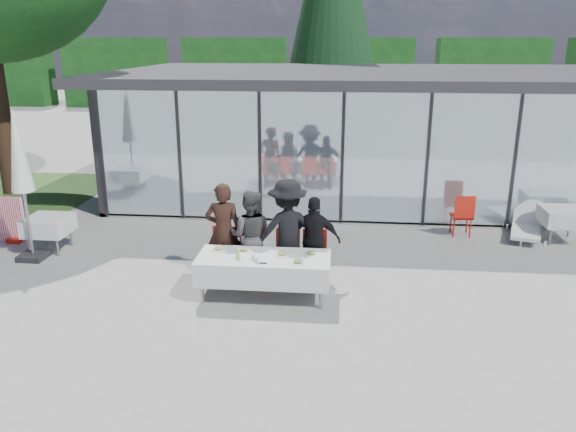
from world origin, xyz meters
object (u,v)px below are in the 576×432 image
object	(u,v)px
plate_b	(244,250)
plate_extra	(298,262)
spare_table_left	(49,225)
diner_chair_c	(287,253)
diner_chair_b	(251,252)
folded_eyeglasses	(262,263)
spare_table_right	(562,217)
diner_b	(250,235)
juice_bottle	(238,255)
plate_c	(282,254)
spare_chair_a	(572,206)
spare_chair_b	(463,214)
diner_a	(224,231)
diner_c	(287,231)
diner_chair_a	(224,251)
plate_a	(218,249)
market_umbrella	(20,162)
plate_d	(311,253)
lounger	(526,225)
diner_d	(315,240)
dining_table	(264,268)
diner_chair_d	(314,254)

from	to	relation	value
plate_b	plate_extra	size ratio (longest dim) A/B	1.00
spare_table_left	diner_chair_c	bearing A→B (deg)	-11.56
diner_chair_b	plate_b	size ratio (longest dim) A/B	3.96
folded_eyeglasses	spare_table_right	bearing A→B (deg)	31.79
diner_b	juice_bottle	world-z (taller)	diner_b
plate_c	spare_chair_a	size ratio (longest dim) A/B	0.25
juice_bottle	spare_chair_b	distance (m)	5.78
diner_b	spare_table_right	distance (m)	7.01
diner_a	plate_extra	size ratio (longest dim) A/B	7.39
juice_bottle	diner_c	bearing A→B (deg)	51.90
diner_chair_a	spare_chair_a	distance (m)	8.37
plate_a	spare_table_left	xyz separation A→B (m)	(-3.97, 1.59, -0.22)
plate_a	market_umbrella	xyz separation A→B (m)	(-4.09, 1.07, 1.23)
plate_d	spare_chair_b	size ratio (longest dim) A/B	0.25
diner_c	spare_table_left	bearing A→B (deg)	-29.19
diner_chair_b	spare_chair_a	size ratio (longest dim) A/B	1.00
spare_table_right	spare_chair_a	distance (m)	1.11
plate_a	plate_b	bearing A→B (deg)	-2.50
diner_b	plate_a	size ratio (longest dim) A/B	6.86
market_umbrella	spare_chair_b	bearing A→B (deg)	14.21
plate_a	lounger	size ratio (longest dim) A/B	0.17
plate_c	juice_bottle	size ratio (longest dim) A/B	1.79
spare_table_left	spare_chair_a	size ratio (longest dim) A/B	0.88
plate_d	spare_table_right	size ratio (longest dim) A/B	0.29
diner_chair_c	market_umbrella	world-z (taller)	market_umbrella
plate_c	juice_bottle	bearing A→B (deg)	-161.05
diner_chair_a	diner_chair_b	size ratio (longest dim) A/B	1.00
plate_b	spare_table_left	distance (m)	4.71
plate_extra	market_umbrella	distance (m)	5.86
spare_table_right	market_umbrella	bearing A→B (deg)	-168.85
diner_c	spare_chair_a	distance (m)	7.33
diner_b	diner_d	world-z (taller)	diner_b
folded_eyeglasses	lounger	distance (m)	6.78
diner_chair_c	diner_chair_b	bearing A→B (deg)	180.00
juice_bottle	spare_chair_b	xyz separation A→B (m)	(4.42, 3.71, -0.28)
diner_chair_a	plate_a	bearing A→B (deg)	-87.63
diner_d	juice_bottle	bearing A→B (deg)	42.02
lounger	spare_table_left	bearing A→B (deg)	-169.54
dining_table	spare_table_right	distance (m)	7.03
diner_b	diner_c	world-z (taller)	diner_c
plate_a	market_umbrella	bearing A→B (deg)	165.32
spare_table_right	spare_chair_b	bearing A→B (deg)	177.70
juice_bottle	spare_table_left	bearing A→B (deg)	155.86
diner_chair_b	spare_chair_b	size ratio (longest dim) A/B	1.00
folded_eyeglasses	diner_b	bearing A→B (deg)	108.90
diner_chair_d	spare_table_right	distance (m)	5.94
folded_eyeglasses	spare_table_right	size ratio (longest dim) A/B	0.16
spare_chair_b	lounger	size ratio (longest dim) A/B	0.67
diner_chair_c	lounger	xyz separation A→B (m)	(5.14, 2.94, -0.28)
diner_d	spare_table_left	distance (m)	5.72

